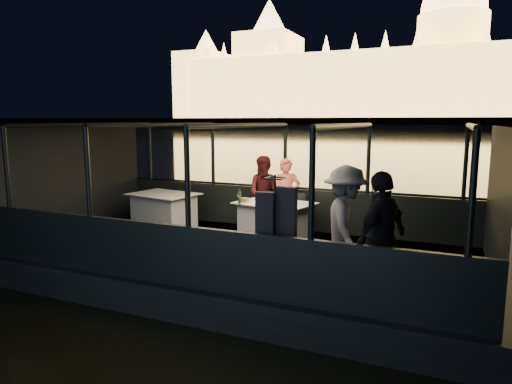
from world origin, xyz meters
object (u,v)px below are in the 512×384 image
at_px(dining_table_aft, 164,210).
at_px(wine_bottle, 239,196).
at_px(coat_stand, 275,231).
at_px(chair_port_left, 269,213).
at_px(dining_table_central, 275,221).
at_px(passenger_dark, 381,240).
at_px(passenger_stripe, 345,228).
at_px(person_woman_coral, 286,198).
at_px(chair_port_right, 293,215).
at_px(person_man_maroon, 265,196).

bearing_deg(dining_table_aft, wine_bottle, -12.22).
bearing_deg(coat_stand, wine_bottle, 125.26).
xyz_separation_m(chair_port_left, wine_bottle, (-0.30, -0.83, 0.47)).
relative_size(dining_table_aft, wine_bottle, 5.02).
height_order(dining_table_central, passenger_dark, passenger_dark).
distance_m(chair_port_left, passenger_stripe, 3.23).
distance_m(chair_port_left, coat_stand, 3.47).
distance_m(dining_table_aft, person_woman_coral, 2.80).
relative_size(chair_port_left, chair_port_right, 1.00).
height_order(dining_table_central, person_man_maroon, person_man_maroon).
bearing_deg(passenger_stripe, wine_bottle, 37.15).
distance_m(chair_port_right, person_man_maroon, 0.83).
height_order(dining_table_aft, person_man_maroon, person_man_maroon).
height_order(person_man_maroon, passenger_dark, passenger_dark).
bearing_deg(person_woman_coral, dining_table_central, -110.16).
height_order(dining_table_central, dining_table_aft, same).
distance_m(dining_table_aft, chair_port_right, 2.96).
distance_m(dining_table_central, person_woman_coral, 0.81).
xyz_separation_m(chair_port_left, passenger_dark, (2.73, -2.91, 0.40)).
relative_size(chair_port_right, passenger_stripe, 0.50).
bearing_deg(chair_port_right, coat_stand, -87.42).
distance_m(dining_table_aft, passenger_dark, 5.75).
height_order(dining_table_aft, passenger_stripe, passenger_stripe).
bearing_deg(chair_port_left, passenger_dark, -28.89).
distance_m(dining_table_aft, coat_stand, 4.71).
height_order(coat_stand, wine_bottle, coat_stand).
bearing_deg(person_woman_coral, passenger_stripe, -76.20).
bearing_deg(dining_table_aft, passenger_stripe, -23.82).
xyz_separation_m(dining_table_central, dining_table_aft, (-2.71, 0.08, 0.00)).
bearing_deg(passenger_dark, dining_table_central, -112.14).
xyz_separation_m(dining_table_central, chair_port_left, (-0.30, 0.45, 0.06)).
xyz_separation_m(dining_table_central, person_man_maroon, (-0.50, 0.72, 0.36)).
bearing_deg(coat_stand, chair_port_left, 113.08).
xyz_separation_m(chair_port_left, passenger_stripe, (2.14, -2.38, 0.40)).
bearing_deg(dining_table_aft, dining_table_central, -1.59).
distance_m(chair_port_right, passenger_dark, 3.67).
height_order(chair_port_left, person_woman_coral, person_woman_coral).
height_order(dining_table_aft, person_woman_coral, person_woman_coral).
distance_m(chair_port_right, passenger_stripe, 2.91).
xyz_separation_m(dining_table_aft, person_man_maroon, (2.21, 0.64, 0.36)).
distance_m(dining_table_central, passenger_dark, 3.49).
relative_size(dining_table_central, passenger_dark, 0.82).
distance_m(dining_table_aft, passenger_stripe, 5.00).
bearing_deg(passenger_stripe, chair_port_left, 21.53).
bearing_deg(dining_table_aft, chair_port_right, 7.28).
xyz_separation_m(passenger_dark, wine_bottle, (-3.03, 2.08, 0.06)).
bearing_deg(passenger_dark, chair_port_left, -113.61).
bearing_deg(chair_port_right, person_woman_coral, 119.04).
xyz_separation_m(coat_stand, wine_bottle, (-1.65, 2.33, 0.02)).
bearing_deg(passenger_dark, person_woman_coral, -119.25).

